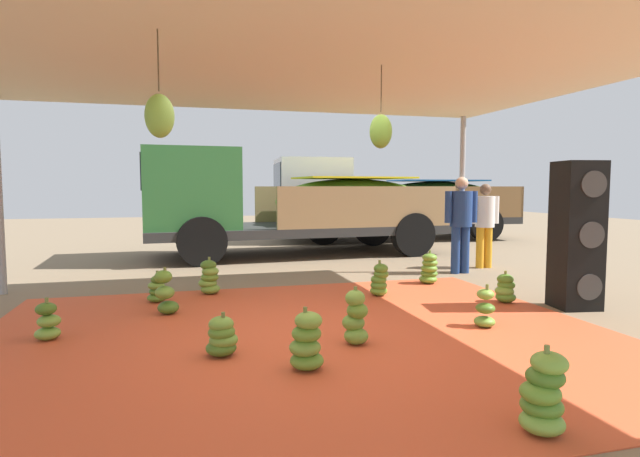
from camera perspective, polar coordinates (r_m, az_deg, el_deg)
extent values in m
plane|color=#7F6B51|center=(8.39, -6.62, -6.28)|extent=(40.00, 40.00, 0.00)
cube|color=#D1512D|center=(5.52, -1.90, -12.01)|extent=(6.70, 5.53, 0.01)
cylinder|color=#9EA0A5|center=(9.83, 15.55, 3.62)|extent=(0.10, 0.10, 2.88)
cube|color=beige|center=(5.45, -1.99, 18.62)|extent=(8.00, 7.00, 0.06)
cylinder|color=#4C422D|center=(4.60, -17.62, 17.47)|extent=(0.01, 0.01, 0.50)
ellipsoid|color=#75A83D|center=(4.52, -17.48, 11.90)|extent=(0.24, 0.24, 0.36)
cylinder|color=#4C422D|center=(5.64, 6.85, 15.24)|extent=(0.01, 0.01, 0.49)
ellipsoid|color=#60932D|center=(5.58, 6.81, 10.71)|extent=(0.24, 0.24, 0.36)
ellipsoid|color=#60932D|center=(4.57, -1.48, -14.53)|extent=(0.40, 0.40, 0.15)
ellipsoid|color=#6B9E38|center=(4.54, -1.69, -13.13)|extent=(0.34, 0.34, 0.15)
ellipsoid|color=#60932D|center=(4.52, -1.52, -11.65)|extent=(0.36, 0.36, 0.15)
ellipsoid|color=#75A83D|center=(4.48, -1.30, -10.24)|extent=(0.34, 0.34, 0.15)
cylinder|color=olive|center=(4.46, -1.67, -9.50)|extent=(0.04, 0.04, 0.12)
ellipsoid|color=#518428|center=(7.43, -17.77, -7.35)|extent=(0.29, 0.29, 0.12)
ellipsoid|color=#477523|center=(7.42, -17.64, -6.69)|extent=(0.30, 0.30, 0.12)
ellipsoid|color=#6B9E38|center=(7.39, -17.81, -6.07)|extent=(0.31, 0.31, 0.12)
ellipsoid|color=#477523|center=(7.37, -17.57, -5.43)|extent=(0.24, 0.24, 0.12)
cylinder|color=olive|center=(7.36, -17.71, -4.97)|extent=(0.04, 0.04, 0.12)
ellipsoid|color=#518428|center=(7.50, 20.02, -7.21)|extent=(0.29, 0.29, 0.14)
ellipsoid|color=#75A83D|center=(7.49, 19.90, -6.60)|extent=(0.32, 0.32, 0.14)
ellipsoid|color=#518428|center=(7.52, 20.07, -5.94)|extent=(0.32, 0.32, 0.14)
ellipsoid|color=#518428|center=(7.49, 19.98, -5.34)|extent=(0.29, 0.29, 0.14)
cylinder|color=olive|center=(7.47, 20.01, -4.90)|extent=(0.04, 0.04, 0.12)
ellipsoid|color=#75A83D|center=(3.79, 23.53, -19.22)|extent=(0.35, 0.35, 0.14)
ellipsoid|color=#518428|center=(3.78, 23.51, -17.68)|extent=(0.38, 0.38, 0.14)
ellipsoid|color=#60932D|center=(3.72, 23.39, -16.47)|extent=(0.35, 0.35, 0.14)
ellipsoid|color=#477523|center=(3.72, 23.85, -14.90)|extent=(0.34, 0.34, 0.14)
ellipsoid|color=#75A83D|center=(3.68, 24.24, -13.54)|extent=(0.33, 0.33, 0.14)
cylinder|color=olive|center=(3.64, 23.99, -12.73)|extent=(0.04, 0.04, 0.12)
ellipsoid|color=#6B9E38|center=(6.15, 17.89, -9.86)|extent=(0.28, 0.28, 0.12)
ellipsoid|color=#477523|center=(6.12, 17.98, -8.47)|extent=(0.30, 0.30, 0.12)
ellipsoid|color=#75A83D|center=(6.12, 17.99, -6.99)|extent=(0.26, 0.26, 0.12)
cylinder|color=olive|center=(6.09, 18.16, -6.48)|extent=(0.04, 0.04, 0.12)
ellipsoid|color=#6B9E38|center=(7.77, -12.15, -6.61)|extent=(0.40, 0.40, 0.15)
ellipsoid|color=#75A83D|center=(7.76, -12.43, -5.96)|extent=(0.28, 0.28, 0.15)
ellipsoid|color=#60932D|center=(7.72, -12.22, -5.33)|extent=(0.37, 0.37, 0.15)
ellipsoid|color=#75A83D|center=(7.69, -12.16, -4.70)|extent=(0.25, 0.25, 0.15)
ellipsoid|color=#477523|center=(7.70, -12.35, -4.02)|extent=(0.25, 0.25, 0.15)
cylinder|color=olive|center=(7.69, -12.27, -3.57)|extent=(0.04, 0.04, 0.12)
ellipsoid|color=#6B9E38|center=(5.26, 4.06, -11.87)|extent=(0.32, 0.32, 0.17)
ellipsoid|color=#6B9E38|center=(5.25, 3.75, -10.44)|extent=(0.26, 0.26, 0.17)
ellipsoid|color=#60932D|center=(5.21, 4.19, -9.14)|extent=(0.29, 0.29, 0.17)
ellipsoid|color=#75A83D|center=(5.18, 3.95, -7.77)|extent=(0.22, 0.22, 0.17)
cylinder|color=olive|center=(5.16, 3.98, -7.13)|extent=(0.04, 0.04, 0.12)
ellipsoid|color=#60932D|center=(7.53, 6.57, -6.92)|extent=(0.36, 0.36, 0.14)
ellipsoid|color=#518428|center=(7.50, 6.57, -6.31)|extent=(0.28, 0.28, 0.14)
ellipsoid|color=#518428|center=(7.48, 6.57, -5.69)|extent=(0.29, 0.29, 0.14)
ellipsoid|color=#518428|center=(7.46, 6.85, -5.07)|extent=(0.26, 0.26, 0.14)
ellipsoid|color=#518428|center=(7.43, 6.81, -4.46)|extent=(0.21, 0.21, 0.14)
cylinder|color=olive|center=(7.43, 6.67, -3.98)|extent=(0.04, 0.04, 0.12)
ellipsoid|color=#75A83D|center=(6.09, -28.13, -10.29)|extent=(0.29, 0.29, 0.13)
ellipsoid|color=#75A83D|center=(6.07, -28.01, -9.10)|extent=(0.31, 0.31, 0.13)
ellipsoid|color=#477523|center=(6.06, -28.28, -7.91)|extent=(0.26, 0.26, 0.13)
cylinder|color=olive|center=(6.03, -28.20, -7.37)|extent=(0.04, 0.04, 0.12)
ellipsoid|color=#477523|center=(5.00, -10.98, -12.94)|extent=(0.41, 0.41, 0.15)
ellipsoid|color=#6B9E38|center=(4.98, -10.72, -12.12)|extent=(0.38, 0.38, 0.15)
ellipsoid|color=#518428|center=(4.96, -10.93, -11.30)|extent=(0.32, 0.32, 0.15)
ellipsoid|color=#6B9E38|center=(4.95, -10.99, -10.45)|extent=(0.33, 0.33, 0.15)
cylinder|color=olive|center=(4.91, -10.75, -9.85)|extent=(0.04, 0.04, 0.12)
ellipsoid|color=#477523|center=(6.70, -16.59, -8.44)|extent=(0.29, 0.29, 0.16)
ellipsoid|color=#6B9E38|center=(6.63, -16.95, -6.86)|extent=(0.28, 0.28, 0.16)
ellipsoid|color=#60932D|center=(6.60, -17.10, -5.18)|extent=(0.26, 0.26, 0.16)
cylinder|color=olive|center=(6.59, -16.92, -4.66)|extent=(0.04, 0.04, 0.12)
ellipsoid|color=#60932D|center=(8.59, 11.97, -5.56)|extent=(0.41, 0.41, 0.14)
ellipsoid|color=#518428|center=(8.61, 12.08, -4.93)|extent=(0.38, 0.38, 0.14)
ellipsoid|color=#60932D|center=(8.56, 12.09, -4.39)|extent=(0.37, 0.37, 0.14)
ellipsoid|color=#60932D|center=(8.57, 12.17, -3.78)|extent=(0.30, 0.30, 0.14)
ellipsoid|color=#60932D|center=(8.55, 12.15, -3.19)|extent=(0.26, 0.26, 0.14)
cylinder|color=olive|center=(8.55, 12.17, -2.78)|extent=(0.04, 0.04, 0.12)
cube|color=#2D2D2D|center=(12.01, -2.24, -0.05)|extent=(7.06, 2.83, 0.20)
cube|color=#2D6B33|center=(11.55, -14.33, 4.34)|extent=(2.06, 2.38, 1.70)
cube|color=#232D38|center=(11.53, -19.28, 5.91)|extent=(0.12, 1.99, 0.75)
cube|color=#99754C|center=(11.30, 5.88, 2.42)|extent=(4.31, 0.29, 0.90)
cube|color=#99754C|center=(13.53, 1.76, 2.82)|extent=(4.31, 0.29, 0.90)
cube|color=#99754C|center=(13.33, 12.13, 2.68)|extent=(0.20, 2.49, 0.90)
ellipsoid|color=#60932D|center=(12.40, 3.64, 3.06)|extent=(3.89, 2.27, 1.08)
cube|color=yellow|center=(12.40, 3.65, 5.66)|extent=(2.68, 2.02, 0.04)
cylinder|color=black|center=(10.48, -13.05, -1.42)|extent=(1.01, 0.33, 1.00)
cylinder|color=black|center=(12.75, -13.94, -0.36)|extent=(1.01, 0.33, 1.00)
cylinder|color=black|center=(11.85, 10.35, -0.67)|extent=(1.01, 0.33, 1.00)
cylinder|color=black|center=(13.90, 5.89, 0.16)|extent=(1.01, 0.33, 1.00)
cube|color=#2D2D2D|center=(15.65, 8.30, 1.01)|extent=(7.26, 2.91, 0.20)
cube|color=silver|center=(14.99, -0.97, 4.53)|extent=(2.15, 2.33, 1.70)
cube|color=#232D38|center=(14.85, -4.82, 5.82)|extent=(0.17, 1.89, 0.75)
cube|color=brown|center=(15.08, 14.61, 2.86)|extent=(4.40, 0.42, 0.90)
cube|color=brown|center=(17.17, 11.35, 3.12)|extent=(4.40, 0.42, 0.90)
cube|color=brown|center=(17.10, 19.54, 2.94)|extent=(0.26, 2.37, 0.90)
ellipsoid|color=#477523|center=(16.12, 12.88, 3.28)|extent=(4.02, 2.28, 1.06)
cube|color=#19569E|center=(16.11, 12.91, 5.23)|extent=(2.77, 2.00, 0.04)
cylinder|color=black|center=(13.99, 0.36, 0.21)|extent=(1.02, 0.36, 1.00)
cylinder|color=black|center=(16.12, -1.12, 0.80)|extent=(1.02, 0.36, 1.00)
cylinder|color=black|center=(15.64, 18.00, 0.46)|extent=(1.02, 0.36, 1.00)
cylinder|color=black|center=(17.57, 14.61, 0.98)|extent=(1.02, 0.36, 1.00)
cylinder|color=navy|center=(9.69, 14.89, -2.34)|extent=(0.16, 0.16, 0.86)
cylinder|color=navy|center=(9.79, 15.88, -2.29)|extent=(0.16, 0.16, 0.86)
cylinder|color=navy|center=(9.68, 15.49, 2.13)|extent=(0.40, 0.40, 0.65)
cylinder|color=navy|center=(9.55, 14.14, 2.34)|extent=(0.13, 0.13, 0.58)
cylinder|color=navy|center=(9.81, 16.80, 2.34)|extent=(0.13, 0.13, 0.58)
sphere|color=tan|center=(9.67, 15.55, 4.88)|extent=(0.23, 0.23, 0.23)
cylinder|color=orange|center=(10.48, 17.43, -2.05)|extent=(0.15, 0.15, 0.80)
cylinder|color=orange|center=(10.57, 18.26, -2.01)|extent=(0.15, 0.15, 0.80)
cylinder|color=silver|center=(10.47, 17.94, 1.80)|extent=(0.37, 0.37, 0.60)
cylinder|color=silver|center=(10.34, 16.82, 1.98)|extent=(0.12, 0.12, 0.54)
cylinder|color=silver|center=(10.60, 19.05, 1.99)|extent=(0.12, 0.12, 0.54)
sphere|color=brown|center=(10.46, 18.00, 4.17)|extent=(0.22, 0.22, 0.22)
cube|color=black|center=(7.53, 26.54, -5.51)|extent=(0.60, 0.58, 0.65)
cylinder|color=#383838|center=(7.34, 27.88, -5.81)|extent=(0.33, 0.08, 0.33)
cube|color=black|center=(7.44, 26.73, -0.47)|extent=(0.60, 0.58, 0.68)
cylinder|color=#383838|center=(7.25, 28.08, -0.64)|extent=(0.33, 0.08, 0.33)
cube|color=black|center=(7.42, 26.91, 4.44)|extent=(0.60, 0.58, 0.59)
cylinder|color=#383838|center=(7.23, 28.28, 4.39)|extent=(0.33, 0.08, 0.33)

